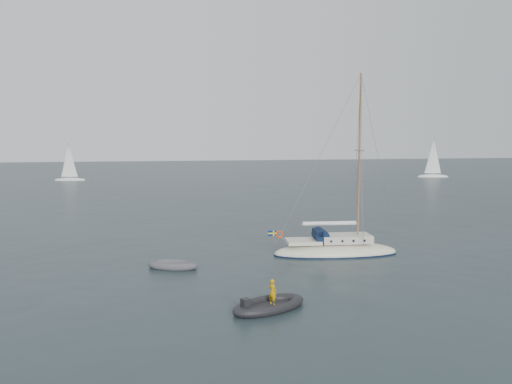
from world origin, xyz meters
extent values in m
plane|color=black|center=(0.00, 0.00, 0.00)|extent=(300.00, 300.00, 0.00)
ellipsoid|color=silver|center=(3.84, -0.86, 0.14)|extent=(8.25, 2.57, 1.37)
cube|color=beige|center=(4.48, -0.86, 1.08)|extent=(3.30, 1.74, 0.50)
cube|color=silver|center=(1.64, -0.86, 0.93)|extent=(2.20, 1.74, 0.23)
cylinder|color=#0E1B35|center=(2.78, -0.86, 1.33)|extent=(0.88, 1.51, 0.88)
cube|color=#0E1B35|center=(2.60, -0.86, 1.52)|extent=(0.41, 1.51, 0.37)
cylinder|color=#9C6B44|center=(5.30, -0.86, 6.32)|extent=(0.14, 0.14, 10.99)
cylinder|color=#9C6B44|center=(5.30, -0.86, 6.87)|extent=(0.05, 2.02, 0.05)
cylinder|color=#9C6B44|center=(3.38, -0.86, 2.06)|extent=(3.85, 0.09, 0.09)
cylinder|color=white|center=(3.38, -0.86, 2.11)|extent=(3.58, 0.26, 0.26)
cylinder|color=#98979F|center=(0.17, -0.86, 1.33)|extent=(0.04, 2.02, 0.04)
torus|color=#FF3D00|center=(0.13, -0.31, 1.33)|extent=(0.49, 0.09, 0.49)
cylinder|color=#9C6B44|center=(-0.15, -0.86, 1.24)|extent=(0.03, 0.03, 0.82)
cube|color=navy|center=(-0.42, -0.86, 1.51)|extent=(0.55, 0.02, 0.35)
cube|color=#FCE005|center=(-0.42, -0.86, 1.51)|extent=(0.57, 0.03, 0.08)
cube|color=#FCE005|center=(-0.32, -0.86, 1.51)|extent=(0.08, 0.03, 0.37)
cylinder|color=black|center=(3.29, 0.02, 1.08)|extent=(0.16, 0.05, 0.16)
cylinder|color=black|center=(3.29, -1.74, 1.08)|extent=(0.16, 0.05, 0.16)
cylinder|color=black|center=(4.02, 0.02, 1.08)|extent=(0.16, 0.05, 0.16)
cylinder|color=black|center=(4.02, -1.74, 1.08)|extent=(0.16, 0.05, 0.16)
cylinder|color=black|center=(4.75, 0.02, 1.08)|extent=(0.16, 0.05, 0.16)
cylinder|color=black|center=(4.75, -1.74, 1.08)|extent=(0.16, 0.05, 0.16)
cylinder|color=black|center=(5.49, 0.02, 1.08)|extent=(0.16, 0.05, 0.16)
cylinder|color=black|center=(5.49, -1.74, 1.08)|extent=(0.16, 0.05, 0.16)
cube|color=#4C4C51|center=(-6.88, -2.12, 0.13)|extent=(1.85, 0.76, 0.11)
cube|color=black|center=(-3.01, -10.32, 0.14)|extent=(2.34, 0.98, 0.12)
cube|color=black|center=(-4.28, -10.32, 0.44)|extent=(0.34, 0.34, 0.59)
imported|color=#C88E09|center=(-2.82, -10.32, 0.76)|extent=(0.33, 0.46, 1.18)
ellipsoid|color=white|center=(48.40, 59.84, 0.05)|extent=(6.39, 2.13, 1.06)
cylinder|color=#98979F|center=(48.40, 59.84, 4.26)|extent=(0.11, 0.11, 7.45)
cone|color=white|center=(48.34, 59.84, 4.26)|extent=(3.41, 3.41, 6.92)
ellipsoid|color=white|center=(-22.52, 66.55, 0.05)|extent=(5.68, 1.89, 0.95)
cylinder|color=#98979F|center=(-22.52, 66.55, 3.79)|extent=(0.09, 0.09, 6.63)
cone|color=white|center=(-22.57, 66.55, 3.79)|extent=(3.03, 3.03, 6.16)
camera|label=1|loc=(-8.17, -31.37, 7.57)|focal=35.00mm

